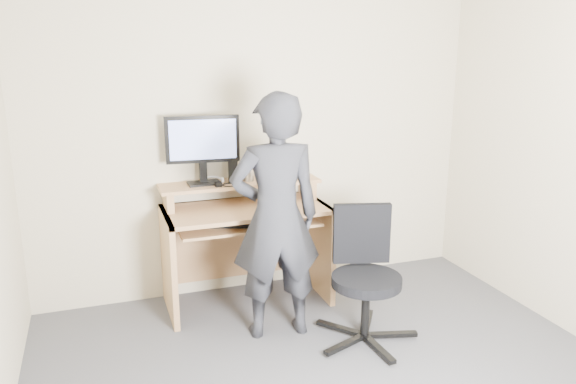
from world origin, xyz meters
TOP-DOWN VIEW (x-y plane):
  - back_wall at (0.00, 1.75)m, footprint 3.50×0.02m
  - desk at (-0.20, 1.53)m, footprint 1.20×0.60m
  - monitor at (-0.47, 1.61)m, footprint 0.53×0.15m
  - external_drive at (-0.24, 1.63)m, footprint 0.10×0.14m
  - travel_mug at (-0.13, 1.60)m, footprint 0.08×0.08m
  - smartphone at (-0.04, 1.59)m, footprint 0.09×0.14m
  - charger at (-0.39, 1.50)m, footprint 0.05×0.05m
  - headphones at (-0.39, 1.65)m, footprint 0.17×0.17m
  - keyboard at (-0.25, 1.36)m, footprint 0.49×0.32m
  - mouse at (0.11, 1.35)m, footprint 0.11×0.08m
  - office_chair at (0.39, 0.69)m, footprint 0.69×0.67m
  - person at (-0.14, 0.93)m, footprint 0.63×0.44m

SIDE VIEW (x-z plane):
  - office_chair at x=0.39m, z-range 0.04..0.91m
  - desk at x=-0.20m, z-range 0.09..1.00m
  - keyboard at x=-0.25m, z-range 0.65..0.68m
  - mouse at x=0.11m, z-range 0.75..0.79m
  - person at x=-0.14m, z-range 0.00..1.63m
  - smartphone at x=-0.04m, z-range 0.91..0.92m
  - headphones at x=-0.39m, z-range 0.89..0.95m
  - charger at x=-0.39m, z-range 0.91..0.94m
  - travel_mug at x=-0.13m, z-range 0.91..1.09m
  - external_drive at x=-0.24m, z-range 0.91..1.11m
  - monitor at x=-0.47m, z-range 0.96..1.47m
  - back_wall at x=0.00m, z-range 0.00..2.50m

